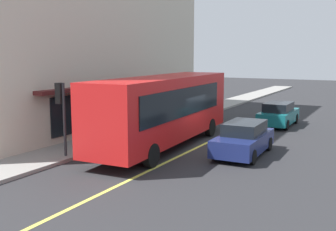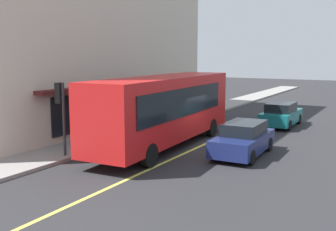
{
  "view_description": "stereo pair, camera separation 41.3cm",
  "coord_description": "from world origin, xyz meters",
  "px_view_note": "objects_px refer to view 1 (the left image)",
  "views": [
    {
      "loc": [
        -18.02,
        -8.03,
        4.53
      ],
      "look_at": [
        -1.02,
        1.29,
        1.6
      ],
      "focal_mm": 42.78,
      "sensor_mm": 36.0,
      "label": 1
    },
    {
      "loc": [
        -17.82,
        -8.39,
        4.53
      ],
      "look_at": [
        -1.02,
        1.29,
        1.6
      ],
      "focal_mm": 42.78,
      "sensor_mm": 36.0,
      "label": 2
    }
  ],
  "objects_px": {
    "traffic_light": "(61,102)",
    "car_teal": "(279,114)",
    "car_navy": "(244,139)",
    "pedestrian_waiting": "(109,119)",
    "bus": "(165,107)"
  },
  "relations": [
    {
      "from": "bus",
      "to": "traffic_light",
      "type": "bearing_deg",
      "value": 145.96
    },
    {
      "from": "bus",
      "to": "pedestrian_waiting",
      "type": "relative_size",
      "value": 6.55
    },
    {
      "from": "bus",
      "to": "pedestrian_waiting",
      "type": "bearing_deg",
      "value": 93.01
    },
    {
      "from": "car_navy",
      "to": "pedestrian_waiting",
      "type": "bearing_deg",
      "value": 93.86
    },
    {
      "from": "bus",
      "to": "car_navy",
      "type": "relative_size",
      "value": 2.59
    },
    {
      "from": "bus",
      "to": "pedestrian_waiting",
      "type": "height_order",
      "value": "bus"
    },
    {
      "from": "pedestrian_waiting",
      "to": "car_teal",
      "type": "bearing_deg",
      "value": -37.02
    },
    {
      "from": "traffic_light",
      "to": "car_teal",
      "type": "xyz_separation_m",
      "value": [
        13.02,
        -6.32,
        -1.79
      ]
    },
    {
      "from": "bus",
      "to": "car_teal",
      "type": "bearing_deg",
      "value": -21.58
    },
    {
      "from": "bus",
      "to": "car_teal",
      "type": "xyz_separation_m",
      "value": [
        8.84,
        -3.5,
        -1.24
      ]
    },
    {
      "from": "pedestrian_waiting",
      "to": "car_navy",
      "type": "bearing_deg",
      "value": -86.14
    },
    {
      "from": "car_teal",
      "to": "pedestrian_waiting",
      "type": "relative_size",
      "value": 2.51
    },
    {
      "from": "traffic_light",
      "to": "car_teal",
      "type": "height_order",
      "value": "traffic_light"
    },
    {
      "from": "car_navy",
      "to": "car_teal",
      "type": "height_order",
      "value": "same"
    },
    {
      "from": "car_navy",
      "to": "car_teal",
      "type": "distance_m",
      "value": 8.54
    }
  ]
}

